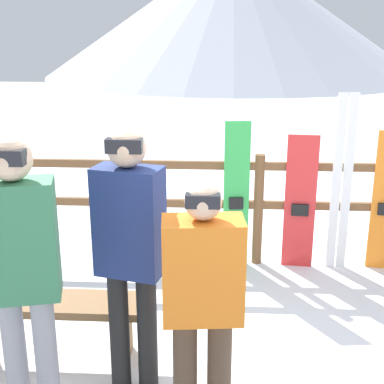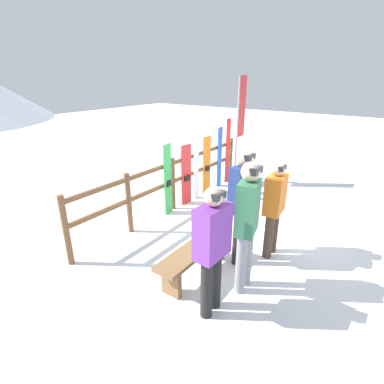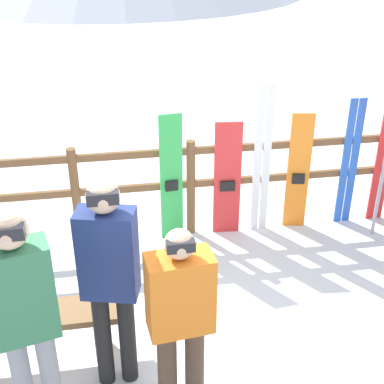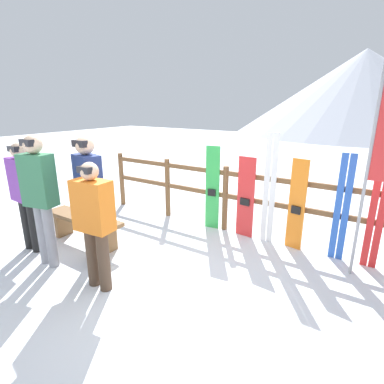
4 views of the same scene
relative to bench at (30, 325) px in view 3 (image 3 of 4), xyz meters
The scene contains 11 objects.
ground_plane 1.69m from the bench, ahead, with size 40.00×40.00×0.00m, color white.
fence 2.43m from the bench, 46.81° to the left, with size 5.24×0.10×1.16m.
bench is the anchor object (origin of this frame).
person_navy 1.07m from the bench, 27.25° to the right, with size 0.46×0.32×1.81m.
person_orange 1.46m from the bench, 30.51° to the right, with size 0.48×0.30×1.58m.
person_plaid_green 1.02m from the bench, 79.46° to the right, with size 0.47×0.33×1.82m.
snowboard_green 2.24m from the bench, 50.11° to the left, with size 0.26×0.08×1.51m.
snowboard_red 2.69m from the bench, 39.51° to the left, with size 0.31×0.08×1.38m.
ski_pair_white 3.03m from the bench, 34.72° to the left, with size 0.20×0.02×1.79m.
snowboard_orange 3.37m from the bench, 30.36° to the left, with size 0.26×0.09×1.43m.
ski_pair_blue 3.92m from the bench, 25.81° to the left, with size 0.19×0.02×1.57m.
Camera 3 is at (-0.88, -3.38, 3.41)m, focal length 50.00 mm.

